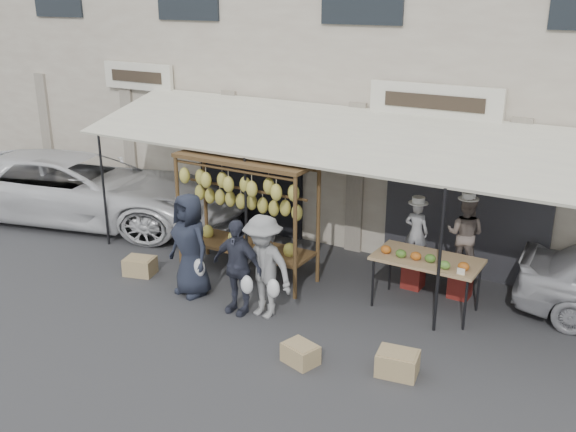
# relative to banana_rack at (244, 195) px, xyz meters

# --- Properties ---
(ground_plane) EXTENTS (90.00, 90.00, 0.00)m
(ground_plane) POSITION_rel_banana_rack_xyz_m (1.15, -1.33, -1.57)
(ground_plane) COLOR #2D2D30
(shophouse) EXTENTS (24.00, 6.15, 7.30)m
(shophouse) POSITION_rel_banana_rack_xyz_m (1.15, 5.16, 2.08)
(shophouse) COLOR beige
(shophouse) RESTS_ON ground_plane
(awning) EXTENTS (10.00, 2.35, 2.92)m
(awning) POSITION_rel_banana_rack_xyz_m (1.16, 0.95, 1.01)
(awning) COLOR beige
(awning) RESTS_ON ground_plane
(banana_rack) EXTENTS (2.60, 0.90, 2.24)m
(banana_rack) POSITION_rel_banana_rack_xyz_m (0.00, 0.00, 0.00)
(banana_rack) COLOR #503A20
(banana_rack) RESTS_ON ground_plane
(produce_table) EXTENTS (1.70, 0.90, 1.04)m
(produce_table) POSITION_rel_banana_rack_xyz_m (3.26, 0.40, -0.69)
(produce_table) COLOR #A1865E
(produce_table) RESTS_ON ground_plane
(vendor_left) EXTENTS (0.42, 0.29, 1.12)m
(vendor_left) POSITION_rel_banana_rack_xyz_m (2.81, 1.13, -0.52)
(vendor_left) COLOR #94959A
(vendor_left) RESTS_ON stool_left
(vendor_right) EXTENTS (0.64, 0.50, 1.30)m
(vendor_right) POSITION_rel_banana_rack_xyz_m (3.64, 1.17, -0.42)
(vendor_right) COLOR #72645D
(vendor_right) RESTS_ON stool_right
(customer_left) EXTENTS (0.99, 0.76, 1.81)m
(customer_left) POSITION_rel_banana_rack_xyz_m (-0.38, -1.09, -0.66)
(customer_left) COLOR #1E222F
(customer_left) RESTS_ON ground_plane
(customer_mid) EXTENTS (0.95, 0.42, 1.59)m
(customer_mid) POSITION_rel_banana_rack_xyz_m (0.69, -1.23, -0.77)
(customer_mid) COLOR #313443
(customer_mid) RESTS_ON ground_plane
(customer_right) EXTENTS (1.16, 0.74, 1.71)m
(customer_right) POSITION_rel_banana_rack_xyz_m (1.12, -1.12, -0.71)
(customer_right) COLOR gray
(customer_right) RESTS_ON ground_plane
(stool_left) EXTENTS (0.39, 0.39, 0.48)m
(stool_left) POSITION_rel_banana_rack_xyz_m (2.81, 1.13, -1.32)
(stool_left) COLOR maroon
(stool_left) RESTS_ON ground_plane
(stool_right) EXTENTS (0.45, 0.45, 0.50)m
(stool_right) POSITION_rel_banana_rack_xyz_m (3.64, 1.17, -1.32)
(stool_right) COLOR maroon
(stool_right) RESTS_ON ground_plane
(crate_near_a) EXTENTS (0.55, 0.48, 0.28)m
(crate_near_a) POSITION_rel_banana_rack_xyz_m (2.35, -2.05, -1.42)
(crate_near_a) COLOR tan
(crate_near_a) RESTS_ON ground_plane
(crate_near_b) EXTENTS (0.61, 0.50, 0.33)m
(crate_near_b) POSITION_rel_banana_rack_xyz_m (3.62, -1.61, -1.40)
(crate_near_b) COLOR tan
(crate_near_b) RESTS_ON ground_plane
(crate_far) EXTENTS (0.63, 0.54, 0.32)m
(crate_far) POSITION_rel_banana_rack_xyz_m (-1.72, -0.97, -1.40)
(crate_far) COLOR tan
(crate_far) RESTS_ON ground_plane
(van) EXTENTS (5.84, 3.81, 2.24)m
(van) POSITION_rel_banana_rack_xyz_m (-5.11, 0.62, -0.44)
(van) COLOR silver
(van) RESTS_ON ground_plane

